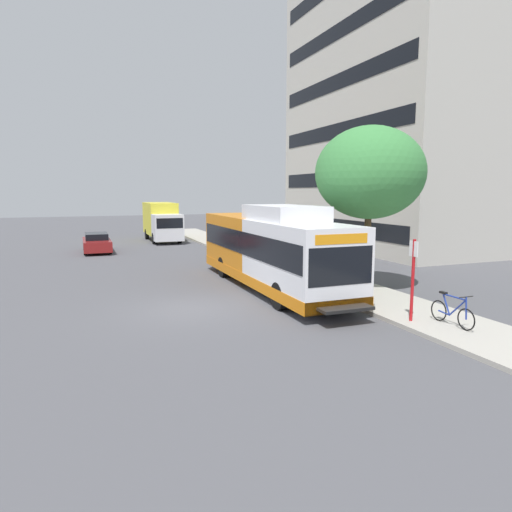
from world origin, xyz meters
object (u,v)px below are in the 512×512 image
Objects in this scene: transit_bus at (270,250)px; parked_car_far_lane at (97,243)px; bicycle_parked at (452,312)px; street_tree_near_stop at (370,173)px; bus_stop_sign_pole at (413,274)px; box_truck_background at (162,221)px.

parked_car_far_lane is (-6.58, 15.51, -1.04)m from transit_bus.
bicycle_parked is 7.26m from street_tree_near_stop.
bus_stop_sign_pole reaches higher than bicycle_parked.
box_truck_background is (-1.04, 21.23, 0.04)m from transit_bus.
transit_bus is 8.20m from bicycle_parked.
transit_bus is 16.88m from parked_car_far_lane.
bus_stop_sign_pole is 0.37× the size of box_truck_background.
bus_stop_sign_pole is 23.87m from parked_car_far_lane.
bicycle_parked is at bearing -46.95° from bus_stop_sign_pole.
parked_car_far_lane reaches higher than bicycle_parked.
transit_bus is 6.96× the size of bicycle_parked.
street_tree_near_stop is 20.66m from parked_car_far_lane.
box_truck_background is (-4.68, 23.15, -3.22)m from street_tree_near_stop.
street_tree_near_stop reaches higher than parked_car_far_lane.
bus_stop_sign_pole is 28.15m from box_truck_background.
bus_stop_sign_pole is at bearing -109.07° from street_tree_near_stop.
box_truck_background is at bearing 45.94° from parked_car_far_lane.
street_tree_near_stop reaches higher than box_truck_background.
street_tree_near_stop reaches higher than bicycle_parked.
transit_bus is 4.71× the size of bus_stop_sign_pole.
transit_bus is 21.26m from box_truck_background.
bicycle_parked is 29.13m from box_truck_background.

